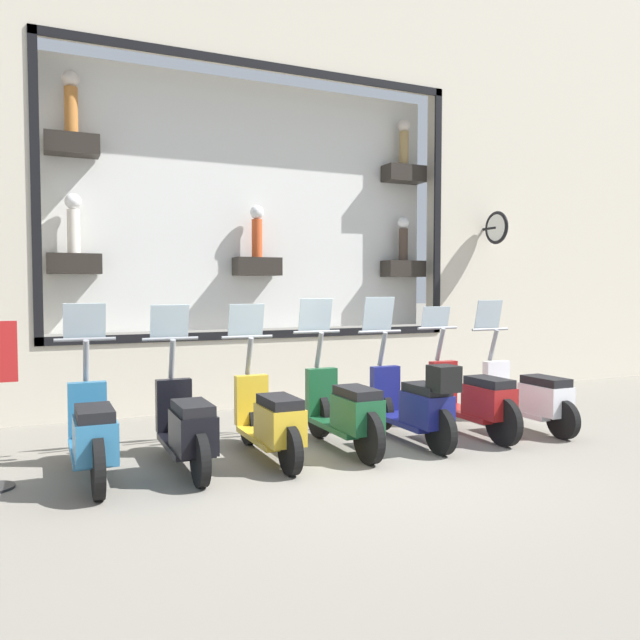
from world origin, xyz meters
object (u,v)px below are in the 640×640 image
scooter_white_0 (530,397)px  scooter_yellow_4 (270,420)px  scooter_black_5 (187,427)px  scooter_navy_2 (416,404)px  scooter_teal_6 (93,434)px  scooter_red_1 (474,400)px  scooter_green_3 (345,411)px

scooter_white_0 → scooter_yellow_4: size_ratio=1.00×
scooter_yellow_4 → scooter_black_5: same height
scooter_navy_2 → scooter_teal_6: scooter_navy_2 is taller
scooter_white_0 → scooter_black_5: bearing=90.0°
scooter_white_0 → scooter_navy_2: bearing=91.8°
scooter_white_0 → scooter_teal_6: (0.01, 5.27, 0.02)m
scooter_red_1 → scooter_navy_2: 0.88m
scooter_black_5 → scooter_teal_6: bearing=89.7°
scooter_red_1 → scooter_white_0: bearing=-90.3°
scooter_green_3 → scooter_black_5: 1.76m
scooter_red_1 → scooter_black_5: (-0.00, 3.51, -0.02)m
scooter_white_0 → scooter_black_5: scooter_white_0 is taller
scooter_white_0 → scooter_yellow_4: 3.51m
scooter_white_0 → scooter_red_1: bearing=89.7°
scooter_green_3 → scooter_yellow_4: (-0.01, 0.88, -0.02)m
scooter_red_1 → scooter_green_3: 1.76m
scooter_red_1 → scooter_teal_6: (0.00, 4.39, 0.00)m
scooter_green_3 → scooter_black_5: bearing=90.2°
scooter_white_0 → scooter_yellow_4: bearing=90.0°
scooter_green_3 → scooter_teal_6: (-0.00, 2.63, -0.00)m
scooter_white_0 → scooter_navy_2: scooter_navy_2 is taller
scooter_navy_2 → scooter_green_3: (0.06, 0.88, -0.03)m
scooter_teal_6 → scooter_yellow_4: bearing=-90.2°
scooter_navy_2 → scooter_black_5: scooter_navy_2 is taller
scooter_black_5 → scooter_green_3: bearing=-89.8°
scooter_red_1 → scooter_yellow_4: bearing=90.1°
scooter_navy_2 → scooter_red_1: bearing=-86.0°
scooter_green_3 → scooter_yellow_4: size_ratio=1.01×
scooter_red_1 → scooter_green_3: scooter_green_3 is taller
scooter_yellow_4 → scooter_teal_6: size_ratio=0.99×
scooter_white_0 → scooter_teal_6: 5.27m
scooter_red_1 → scooter_yellow_4: (-0.00, 2.63, -0.02)m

